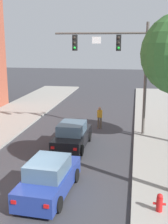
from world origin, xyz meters
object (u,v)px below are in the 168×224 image
object	(u,v)px
car_following_blue	(49,178)
fire_hydrant	(159,202)
traffic_signal_mast	(120,58)
pedestrian_crossing_road	(100,117)
car_lead_black	(72,136)

from	to	relation	value
car_following_blue	fire_hydrant	xyz separation A→B (m)	(4.55, -0.82, -0.22)
traffic_signal_mast	pedestrian_crossing_road	xyz separation A→B (m)	(-1.45, 1.27, -4.41)
car_lead_black	fire_hydrant	world-z (taller)	car_lead_black
traffic_signal_mast	car_following_blue	bearing A→B (deg)	-104.63
car_lead_black	fire_hydrant	size ratio (longest dim) A/B	5.93
car_lead_black	car_following_blue	size ratio (longest dim) A/B	0.99
pedestrian_crossing_road	fire_hydrant	world-z (taller)	pedestrian_crossing_road
fire_hydrant	pedestrian_crossing_road	bearing A→B (deg)	108.21
traffic_signal_mast	car_lead_black	xyz separation A→B (m)	(-2.60, -3.19, -4.61)
pedestrian_crossing_road	fire_hydrant	xyz separation A→B (m)	(3.65, -11.10, -0.41)
car_following_blue	traffic_signal_mast	bearing A→B (deg)	75.37
traffic_signal_mast	fire_hydrant	distance (m)	11.17
car_lead_black	fire_hydrant	distance (m)	8.20
car_following_blue	pedestrian_crossing_road	distance (m)	10.32
traffic_signal_mast	fire_hydrant	size ratio (longest dim) A/B	10.42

